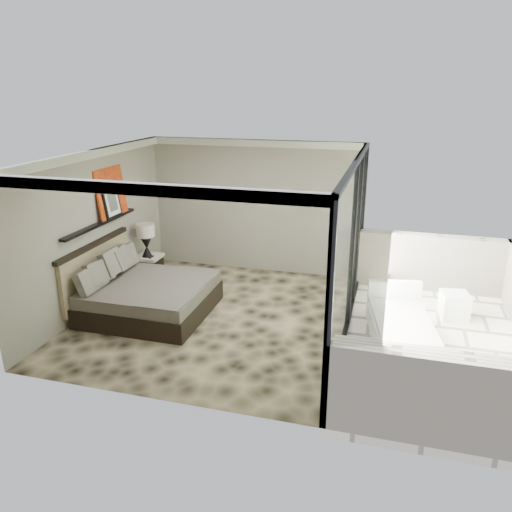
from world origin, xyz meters
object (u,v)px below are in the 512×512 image
(bed, at_px, (144,294))
(ottoman, at_px, (454,305))
(table_lamp, at_px, (146,236))
(nightstand, at_px, (149,268))
(lounger, at_px, (401,327))

(bed, distance_m, ottoman, 5.42)
(table_lamp, relative_size, ottoman, 1.52)
(table_lamp, height_order, ottoman, table_lamp)
(bed, relative_size, nightstand, 4.19)
(bed, xyz_separation_m, table_lamp, (-0.66, 1.42, 0.61))
(nightstand, relative_size, ottoman, 1.12)
(ottoman, bearing_deg, bed, -166.51)
(bed, bearing_deg, ottoman, 13.49)
(bed, height_order, table_lamp, table_lamp)
(nightstand, height_order, table_lamp, table_lamp)
(ottoman, bearing_deg, table_lamp, 178.53)
(table_lamp, bearing_deg, nightstand, 98.26)
(nightstand, relative_size, table_lamp, 0.73)
(nightstand, distance_m, ottoman, 5.94)
(ottoman, bearing_deg, lounger, -128.59)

